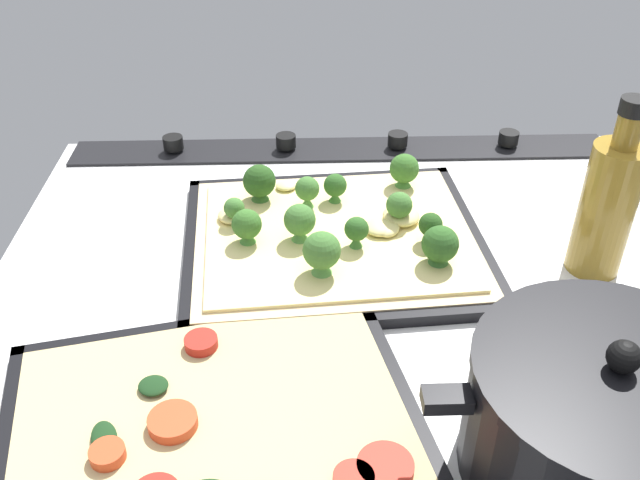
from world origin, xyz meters
TOP-DOWN VIEW (x-y plane):
  - ground_plane at (0.00, 0.00)cm, footprint 79.11×71.11cm
  - stove_control_panel at (0.00, -32.06)cm, footprint 75.94×7.00cm
  - baking_tray_front at (2.27, -8.52)cm, footprint 35.82×31.80cm
  - broccoli_pizza at (2.04, -8.81)cm, footprint 33.25×29.22cm
  - baking_tray_back at (13.60, 17.83)cm, footprint 38.73×32.77cm
  - veggie_pizza_back at (13.44, 18.45)cm, footprint 35.88×29.92cm
  - cooking_pot at (-16.09, 22.49)cm, footprint 27.37×20.58cm
  - oil_bottle at (-25.73, -3.57)cm, footprint 5.68×5.68cm

SIDE VIEW (x-z plane):
  - ground_plane at x=0.00cm, z-range -3.00..0.00cm
  - baking_tray_front at x=2.27cm, z-range -0.29..1.01cm
  - baking_tray_back at x=13.60cm, z-range -0.28..1.02cm
  - stove_control_panel at x=0.00cm, z-range -0.75..1.85cm
  - veggie_pizza_back at x=13.44cm, z-range 0.13..2.03cm
  - broccoli_pizza at x=2.04cm, z-range -1.00..5.20cm
  - cooking_pot at x=-16.09cm, z-range -1.15..12.08cm
  - oil_bottle at x=-25.73cm, z-range -1.85..17.92cm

